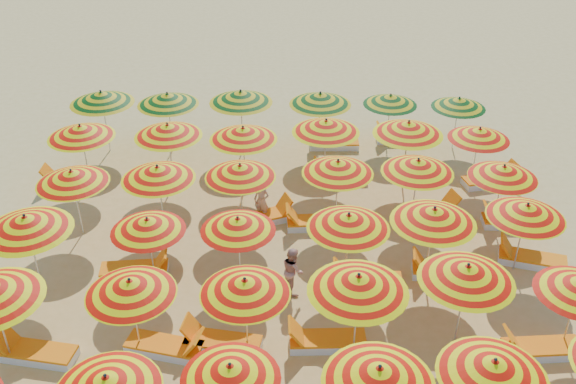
# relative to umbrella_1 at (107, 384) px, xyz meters

# --- Properties ---
(ground) EXTENTS (120.00, 120.00, 0.00)m
(ground) POSITION_rel_umbrella_1_xyz_m (3.44, 6.03, -1.80)
(ground) COLOR tan
(ground) RESTS_ON ground
(umbrella_1) EXTENTS (2.03, 2.03, 2.05)m
(umbrella_1) POSITION_rel_umbrella_1_xyz_m (0.00, 0.00, 0.00)
(umbrella_1) COLOR silver
(umbrella_1) RESTS_ON ground
(umbrella_2) EXTENTS (2.28, 2.28, 1.95)m
(umbrella_2) POSITION_rel_umbrella_1_xyz_m (2.13, 0.26, -0.09)
(umbrella_2) COLOR silver
(umbrella_2) RESTS_ON ground
(umbrella_3) EXTENTS (2.63, 2.63, 2.16)m
(umbrella_3) POSITION_rel_umbrella_1_xyz_m (4.74, -0.10, 0.10)
(umbrella_3) COLOR silver
(umbrella_3) RESTS_ON ground
(umbrella_4) EXTENTS (2.44, 2.44, 2.13)m
(umbrella_4) POSITION_rel_umbrella_1_xyz_m (6.80, -0.00, 0.07)
(umbrella_4) COLOR silver
(umbrella_4) RESTS_ON ground
(umbrella_7) EXTENTS (2.55, 2.55, 2.05)m
(umbrella_7) POSITION_rel_umbrella_1_xyz_m (-0.02, 2.58, -0.00)
(umbrella_7) COLOR silver
(umbrella_7) RESTS_ON ground
(umbrella_8) EXTENTS (1.98, 1.98, 2.05)m
(umbrella_8) POSITION_rel_umbrella_1_xyz_m (2.37, 2.49, 0.01)
(umbrella_8) COLOR silver
(umbrella_8) RESTS_ON ground
(umbrella_9) EXTENTS (2.51, 2.51, 2.25)m
(umbrella_9) POSITION_rel_umbrella_1_xyz_m (4.70, 2.29, 0.18)
(umbrella_9) COLOR silver
(umbrella_9) RESTS_ON ground
(umbrella_10) EXTENTS (2.62, 2.62, 2.20)m
(umbrella_10) POSITION_rel_umbrella_1_xyz_m (7.05, 2.58, 0.13)
(umbrella_10) COLOR silver
(umbrella_10) RESTS_ON ground
(umbrella_12) EXTENTS (2.78, 2.78, 2.26)m
(umbrella_12) POSITION_rel_umbrella_1_xyz_m (-2.77, 4.76, 0.19)
(umbrella_12) COLOR silver
(umbrella_12) RESTS_ON ground
(umbrella_13) EXTENTS (1.89, 1.89, 1.94)m
(umbrella_13) POSITION_rel_umbrella_1_xyz_m (-0.02, 5.00, -0.10)
(umbrella_13) COLOR silver
(umbrella_13) RESTS_ON ground
(umbrella_14) EXTENTS (1.85, 1.85, 1.95)m
(umbrella_14) POSITION_rel_umbrella_1_xyz_m (2.16, 4.92, -0.09)
(umbrella_14) COLOR silver
(umbrella_14) RESTS_ON ground
(umbrella_15) EXTENTS (2.61, 2.61, 2.13)m
(umbrella_15) POSITION_rel_umbrella_1_xyz_m (4.80, 4.69, 0.08)
(umbrella_15) COLOR silver
(umbrella_15) RESTS_ON ground
(umbrella_16) EXTENTS (2.13, 2.13, 2.21)m
(umbrella_16) POSITION_rel_umbrella_1_xyz_m (6.86, 4.75, 0.14)
(umbrella_16) COLOR silver
(umbrella_16) RESTS_ON ground
(umbrella_17) EXTENTS (2.40, 2.40, 2.06)m
(umbrella_17) POSITION_rel_umbrella_1_xyz_m (9.25, 5.04, 0.01)
(umbrella_17) COLOR silver
(umbrella_17) RESTS_ON ground
(umbrella_18) EXTENTS (2.27, 2.27, 2.08)m
(umbrella_18) POSITION_rel_umbrella_1_xyz_m (-2.32, 7.17, 0.03)
(umbrella_18) COLOR silver
(umbrella_18) RESTS_ON ground
(umbrella_19) EXTENTS (2.38, 2.38, 2.13)m
(umbrella_19) POSITION_rel_umbrella_1_xyz_m (-0.04, 7.21, 0.08)
(umbrella_19) COLOR silver
(umbrella_19) RESTS_ON ground
(umbrella_20) EXTENTS (2.48, 2.48, 2.07)m
(umbrella_20) POSITION_rel_umbrella_1_xyz_m (2.17, 7.32, 0.02)
(umbrella_20) COLOR silver
(umbrella_20) RESTS_ON ground
(umbrella_21) EXTENTS (2.27, 2.27, 2.11)m
(umbrella_21) POSITION_rel_umbrella_1_xyz_m (4.84, 7.36, 0.05)
(umbrella_21) COLOR silver
(umbrella_21) RESTS_ON ground
(umbrella_22) EXTENTS (2.21, 2.21, 2.13)m
(umbrella_22) POSITION_rel_umbrella_1_xyz_m (7.03, 7.29, 0.07)
(umbrella_22) COLOR silver
(umbrella_22) RESTS_ON ground
(umbrella_23) EXTENTS (2.11, 2.11, 2.01)m
(umbrella_23) POSITION_rel_umbrella_1_xyz_m (9.35, 7.05, -0.03)
(umbrella_23) COLOR silver
(umbrella_23) RESTS_ON ground
(umbrella_24) EXTENTS (2.07, 2.07, 2.15)m
(umbrella_24) POSITION_rel_umbrella_1_xyz_m (-2.69, 9.80, 0.09)
(umbrella_24) COLOR silver
(umbrella_24) RESTS_ON ground
(umbrella_25) EXTENTS (2.70, 2.70, 2.19)m
(umbrella_25) POSITION_rel_umbrella_1_xyz_m (-0.05, 9.70, 0.12)
(umbrella_25) COLOR silver
(umbrella_25) RESTS_ON ground
(umbrella_26) EXTENTS (2.42, 2.42, 2.18)m
(umbrella_26) POSITION_rel_umbrella_1_xyz_m (2.22, 9.40, 0.11)
(umbrella_26) COLOR silver
(umbrella_26) RESTS_ON ground
(umbrella_27) EXTENTS (2.22, 2.22, 2.21)m
(umbrella_27) POSITION_rel_umbrella_1_xyz_m (4.73, 9.72, 0.14)
(umbrella_27) COLOR silver
(umbrella_27) RESTS_ON ground
(umbrella_28) EXTENTS (2.78, 2.78, 2.26)m
(umbrella_28) POSITION_rel_umbrella_1_xyz_m (7.19, 9.39, 0.19)
(umbrella_28) COLOR silver
(umbrella_28) RESTS_ON ground
(umbrella_29) EXTENTS (2.39, 2.39, 1.99)m
(umbrella_29) POSITION_rel_umbrella_1_xyz_m (9.39, 9.40, -0.05)
(umbrella_29) COLOR silver
(umbrella_29) RESTS_ON ground
(umbrella_30) EXTENTS (2.71, 2.71, 2.25)m
(umbrella_30) POSITION_rel_umbrella_1_xyz_m (-2.52, 12.13, 0.18)
(umbrella_30) COLOR silver
(umbrella_30) RESTS_ON ground
(umbrella_31) EXTENTS (2.64, 2.64, 2.17)m
(umbrella_31) POSITION_rel_umbrella_1_xyz_m (-0.34, 12.07, 0.11)
(umbrella_31) COLOR silver
(umbrella_31) RESTS_ON ground
(umbrella_32) EXTENTS (2.22, 2.22, 2.25)m
(umbrella_32) POSITION_rel_umbrella_1_xyz_m (2.10, 12.00, 0.18)
(umbrella_32) COLOR silver
(umbrella_32) RESTS_ON ground
(umbrella_33) EXTENTS (2.73, 2.73, 2.20)m
(umbrella_33) POSITION_rel_umbrella_1_xyz_m (4.74, 11.83, 0.13)
(umbrella_33) COLOR silver
(umbrella_33) RESTS_ON ground
(umbrella_34) EXTENTS (2.27, 2.27, 1.95)m
(umbrella_34) POSITION_rel_umbrella_1_xyz_m (7.16, 12.15, -0.09)
(umbrella_34) COLOR silver
(umbrella_34) RESTS_ON ground
(umbrella_35) EXTENTS (1.87, 1.87, 1.93)m
(umbrella_35) POSITION_rel_umbrella_1_xyz_m (9.43, 11.82, -0.10)
(umbrella_35) COLOR silver
(umbrella_35) RESTS_ON ground
(lounger_4) EXTENTS (1.82, 0.94, 0.69)m
(lounger_4) POSITION_rel_umbrella_1_xyz_m (-2.27, 2.44, -1.65)
(lounger_4) COLOR white
(lounger_4) RESTS_ON ground
(lounger_5) EXTENTS (1.83, 1.03, 0.69)m
(lounger_5) POSITION_rel_umbrella_1_xyz_m (0.58, 2.49, -1.65)
(lounger_5) COLOR white
(lounger_5) RESTS_ON ground
(lounger_6) EXTENTS (1.82, 0.94, 0.69)m
(lounger_6) POSITION_rel_umbrella_1_xyz_m (1.77, 2.57, -1.65)
(lounger_6) COLOR white
(lounger_6) RESTS_ON ground
(lounger_7) EXTENTS (1.74, 0.61, 0.69)m
(lounger_7) POSITION_rel_umbrella_1_xyz_m (4.10, 2.52, -1.65)
(lounger_7) COLOR white
(lounger_7) RESTS_ON ground
(lounger_8) EXTENTS (1.74, 0.62, 0.69)m
(lounger_8) POSITION_rel_umbrella_1_xyz_m (8.80, 2.08, -1.65)
(lounger_8) COLOR white
(lounger_8) RESTS_ON ground
(lounger_9) EXTENTS (1.76, 0.66, 0.69)m
(lounger_9) POSITION_rel_umbrella_1_xyz_m (-0.52, 5.25, -1.65)
(lounger_9) COLOR white
(lounger_9) RESTS_ON ground
(lounger_10) EXTENTS (1.77, 0.70, 0.69)m
(lounger_10) POSITION_rel_umbrella_1_xyz_m (5.30, 4.55, -1.65)
(lounger_10) COLOR white
(lounger_10) RESTS_ON ground
(lounger_11) EXTENTS (1.80, 0.85, 0.69)m
(lounger_11) POSITION_rel_umbrella_1_xyz_m (7.36, 4.84, -1.65)
(lounger_11) COLOR white
(lounger_11) RESTS_ON ground
(lounger_12) EXTENTS (1.83, 1.12, 0.69)m
(lounger_12) POSITION_rel_umbrella_1_xyz_m (9.75, 5.25, -1.65)
(lounger_12) COLOR white
(lounger_12) RESTS_ON ground
(lounger_13) EXTENTS (1.83, 1.12, 0.69)m
(lounger_13) POSITION_rel_umbrella_1_xyz_m (2.76, 7.49, -1.65)
(lounger_13) COLOR white
(lounger_13) RESTS_ON ground
(lounger_14) EXTENTS (1.74, 0.61, 0.69)m
(lounger_14) POSITION_rel_umbrella_1_xyz_m (4.24, 7.19, -1.65)
(lounger_14) COLOR white
(lounger_14) RESTS_ON ground
(lounger_15) EXTENTS (1.82, 1.01, 0.69)m
(lounger_15) POSITION_rel_umbrella_1_xyz_m (7.63, 7.55, -1.65)
(lounger_15) COLOR white
(lounger_15) RESTS_ON ground
(lounger_16) EXTENTS (1.78, 0.75, 0.69)m
(lounger_16) POSITION_rel_umbrella_1_xyz_m (9.85, 7.01, -1.65)
(lounger_16) COLOR white
(lounger_16) RESTS_ON ground
(lounger_17) EXTENTS (1.75, 0.64, 0.69)m
(lounger_17) POSITION_rel_umbrella_1_xyz_m (-3.29, 9.79, -1.65)
(lounger_17) COLOR white
(lounger_17) RESTS_ON ground
(lounger_18) EXTENTS (1.76, 0.67, 0.69)m
(lounger_18) POSITION_rel_umbrella_1_xyz_m (5.23, 9.86, -1.65)
(lounger_18) COLOR white
(lounger_18) RESTS_ON ground
(lounger_19) EXTENTS (1.81, 0.91, 0.69)m
(lounger_19) POSITION_rel_umbrella_1_xyz_m (9.99, 9.32, -1.65)
(lounger_19) COLOR white
(lounger_19) RESTS_ON ground
(lounger_20) EXTENTS (1.75, 0.65, 0.69)m
(lounger_20) POSITION_rel_umbrella_1_xyz_m (5.24, 12.02, -1.65)
(lounger_20) COLOR white
(lounger_20) RESTS_ON ground
(lounger_21) EXTENTS (1.75, 0.64, 0.69)m
(lounger_21) POSITION_rel_umbrella_1_xyz_m (7.66, 12.38, -1.65)
(lounger_21) COLOR white
(lounger_21) RESTS_ON ground
(beachgoer_a) EXTENTS (0.56, 0.49, 1.28)m
(beachgoer_a) POSITION_rel_umbrella_1_xyz_m (2.73, 7.66, -1.16)
(beachgoer_a) COLOR #DFA87D
(beachgoer_a) RESTS_ON ground
(beachgoer_b) EXTENTS (0.61, 0.71, 1.27)m
(beachgoer_b) POSITION_rel_umbrella_1_xyz_m (3.47, 4.46, -1.17)
(beachgoer_b) COLOR tan
(beachgoer_b) RESTS_ON ground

